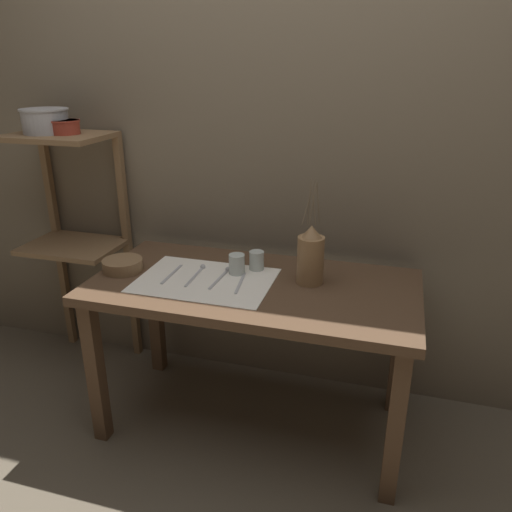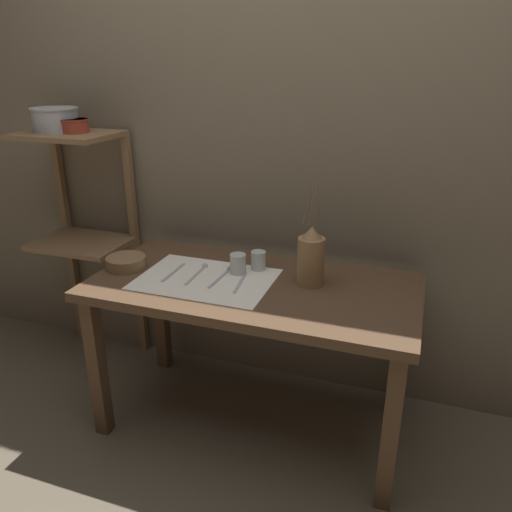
# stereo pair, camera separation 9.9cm
# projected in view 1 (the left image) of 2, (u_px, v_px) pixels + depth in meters

# --- Properties ---
(ground_plane) EXTENTS (12.00, 12.00, 0.00)m
(ground_plane) POSITION_uv_depth(u_px,v_px,m) (253.00, 421.00, 2.32)
(ground_plane) COLOR brown
(stone_wall_back) EXTENTS (7.00, 0.06, 2.40)m
(stone_wall_back) POSITION_uv_depth(u_px,v_px,m) (281.00, 146.00, 2.28)
(stone_wall_back) COLOR #6B5E4C
(stone_wall_back) RESTS_ON ground_plane
(wooden_table) EXTENTS (1.35, 0.68, 0.71)m
(wooden_table) POSITION_uv_depth(u_px,v_px,m) (253.00, 303.00, 2.10)
(wooden_table) COLOR #4C3523
(wooden_table) RESTS_ON ground_plane
(wooden_shelf_unit) EXTENTS (0.47, 0.35, 1.25)m
(wooden_shelf_unit) POSITION_uv_depth(u_px,v_px,m) (74.00, 210.00, 2.51)
(wooden_shelf_unit) COLOR brown
(wooden_shelf_unit) RESTS_ON ground_plane
(linen_cloth) EXTENTS (0.56, 0.40, 0.00)m
(linen_cloth) POSITION_uv_depth(u_px,v_px,m) (205.00, 280.00, 2.08)
(linen_cloth) COLOR white
(linen_cloth) RESTS_ON wooden_table
(pitcher_with_flowers) EXTENTS (0.11, 0.11, 0.44)m
(pitcher_with_flowers) POSITION_uv_depth(u_px,v_px,m) (311.00, 256.00, 2.02)
(pitcher_with_flowers) COLOR olive
(pitcher_with_flowers) RESTS_ON wooden_table
(wooden_bowl) EXTENTS (0.17, 0.17, 0.05)m
(wooden_bowl) POSITION_uv_depth(u_px,v_px,m) (123.00, 265.00, 2.17)
(wooden_bowl) COLOR brown
(wooden_bowl) RESTS_ON wooden_table
(glass_tumbler_near) EXTENTS (0.07, 0.07, 0.09)m
(glass_tumbler_near) POSITION_uv_depth(u_px,v_px,m) (237.00, 264.00, 2.13)
(glass_tumbler_near) COLOR #B7C1BC
(glass_tumbler_near) RESTS_ON wooden_table
(glass_tumbler_far) EXTENTS (0.06, 0.06, 0.08)m
(glass_tumbler_far) POSITION_uv_depth(u_px,v_px,m) (257.00, 260.00, 2.17)
(glass_tumbler_far) COLOR #B7C1BC
(glass_tumbler_far) RESTS_ON wooden_table
(knife_center) EXTENTS (0.01, 0.20, 0.00)m
(knife_center) POSITION_uv_depth(u_px,v_px,m) (172.00, 274.00, 2.13)
(knife_center) COLOR #A8A8AD
(knife_center) RESTS_ON wooden_table
(spoon_outer) EXTENTS (0.02, 0.22, 0.02)m
(spoon_outer) POSITION_uv_depth(u_px,v_px,m) (199.00, 271.00, 2.16)
(spoon_outer) COLOR #A8A8AD
(spoon_outer) RESTS_ON wooden_table
(spoon_inner) EXTENTS (0.03, 0.22, 0.02)m
(spoon_inner) POSITION_uv_depth(u_px,v_px,m) (224.00, 273.00, 2.13)
(spoon_inner) COLOR #A8A8AD
(spoon_inner) RESTS_ON wooden_table
(fork_inner) EXTENTS (0.04, 0.20, 0.00)m
(fork_inner) POSITION_uv_depth(u_px,v_px,m) (240.00, 283.00, 2.05)
(fork_inner) COLOR #A8A8AD
(fork_inner) RESTS_ON wooden_table
(metal_pot_large) EXTENTS (0.22, 0.22, 0.11)m
(metal_pot_large) POSITION_uv_depth(u_px,v_px,m) (45.00, 120.00, 2.32)
(metal_pot_large) COLOR #A8A8AD
(metal_pot_large) RESTS_ON wooden_shelf_unit
(metal_pot_small) EXTENTS (0.14, 0.14, 0.06)m
(metal_pot_small) POSITION_uv_depth(u_px,v_px,m) (65.00, 126.00, 2.30)
(metal_pot_small) COLOR #9E3828
(metal_pot_small) RESTS_ON wooden_shelf_unit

